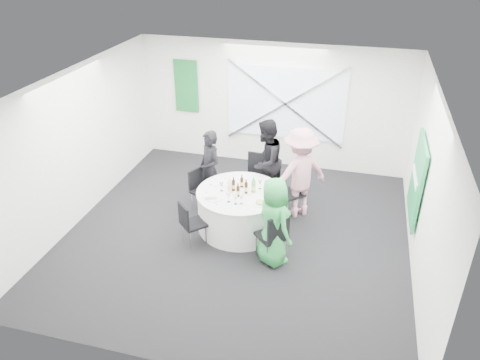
% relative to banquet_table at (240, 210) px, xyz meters
% --- Properties ---
extents(floor, '(6.00, 6.00, 0.00)m').
position_rel_banquet_table_xyz_m(floor, '(0.00, -0.20, -0.38)').
color(floor, black).
rests_on(floor, ground).
extents(ceiling, '(6.00, 6.00, 0.00)m').
position_rel_banquet_table_xyz_m(ceiling, '(0.00, -0.20, 2.42)').
color(ceiling, white).
rests_on(ceiling, wall_back).
extents(wall_back, '(6.00, 0.00, 6.00)m').
position_rel_banquet_table_xyz_m(wall_back, '(0.00, 2.80, 1.02)').
color(wall_back, silver).
rests_on(wall_back, floor).
extents(wall_front, '(6.00, 0.00, 6.00)m').
position_rel_banquet_table_xyz_m(wall_front, '(0.00, -3.20, 1.02)').
color(wall_front, silver).
rests_on(wall_front, floor).
extents(wall_left, '(0.00, 6.00, 6.00)m').
position_rel_banquet_table_xyz_m(wall_left, '(-3.00, -0.20, 1.02)').
color(wall_left, silver).
rests_on(wall_left, floor).
extents(wall_right, '(0.00, 6.00, 6.00)m').
position_rel_banquet_table_xyz_m(wall_right, '(3.00, -0.20, 1.02)').
color(wall_right, silver).
rests_on(wall_right, floor).
extents(window_panel, '(2.60, 0.03, 1.60)m').
position_rel_banquet_table_xyz_m(window_panel, '(0.30, 2.76, 1.12)').
color(window_panel, silver).
rests_on(window_panel, wall_back).
extents(window_brace_a, '(2.63, 0.05, 1.84)m').
position_rel_banquet_table_xyz_m(window_brace_a, '(0.30, 2.72, 1.12)').
color(window_brace_a, silver).
rests_on(window_brace_a, window_panel).
extents(window_brace_b, '(2.63, 0.05, 1.84)m').
position_rel_banquet_table_xyz_m(window_brace_b, '(0.30, 2.72, 1.12)').
color(window_brace_b, silver).
rests_on(window_brace_b, window_panel).
extents(green_banner, '(0.55, 0.04, 1.20)m').
position_rel_banquet_table_xyz_m(green_banner, '(-2.00, 2.75, 1.32)').
color(green_banner, '#146626').
rests_on(green_banner, wall_back).
extents(green_sign, '(0.05, 1.20, 1.40)m').
position_rel_banquet_table_xyz_m(green_sign, '(2.94, 0.40, 0.82)').
color(green_sign, '#198E45').
rests_on(green_sign, wall_right).
extents(banquet_table, '(1.56, 1.56, 0.76)m').
position_rel_banquet_table_xyz_m(banquet_table, '(0.00, 0.00, 0.00)').
color(banquet_table, silver).
rests_on(banquet_table, floor).
extents(chair_back, '(0.48, 0.49, 1.01)m').
position_rel_banquet_table_xyz_m(chair_back, '(0.07, 1.03, 0.21)').
color(chair_back, black).
rests_on(chair_back, floor).
extents(chair_back_left, '(0.51, 0.50, 0.83)m').
position_rel_banquet_table_xyz_m(chair_back_left, '(-0.93, 0.46, 0.10)').
color(chair_back_left, black).
rests_on(chair_back_left, floor).
extents(chair_back_right, '(0.59, 0.59, 0.91)m').
position_rel_banquet_table_xyz_m(chair_back_right, '(0.88, 0.78, 0.15)').
color(chair_back_right, black).
rests_on(chair_back_right, floor).
extents(chair_front_right, '(0.60, 0.60, 0.93)m').
position_rel_banquet_table_xyz_m(chair_front_right, '(0.79, -0.81, 0.17)').
color(chair_front_right, black).
rests_on(chair_front_right, floor).
extents(chair_front_left, '(0.53, 0.53, 0.83)m').
position_rel_banquet_table_xyz_m(chair_front_left, '(-0.70, -0.73, 0.10)').
color(chair_front_left, black).
rests_on(chair_front_left, floor).
extents(person_man_back_left, '(0.67, 0.65, 1.54)m').
position_rel_banquet_table_xyz_m(person_man_back_left, '(-0.79, 0.69, 0.39)').
color(person_man_back_left, black).
rests_on(person_man_back_left, floor).
extents(person_man_back, '(0.61, 0.91, 1.72)m').
position_rel_banquet_table_xyz_m(person_man_back, '(0.22, 1.11, 0.48)').
color(person_man_back, black).
rests_on(person_man_back, floor).
extents(person_woman_pink, '(1.22, 1.12, 1.76)m').
position_rel_banquet_table_xyz_m(person_woman_pink, '(0.94, 0.75, 0.50)').
color(person_woman_pink, '#CB8395').
rests_on(person_woman_pink, floor).
extents(person_woman_green, '(0.87, 0.88, 1.53)m').
position_rel_banquet_table_xyz_m(person_woman_green, '(0.77, -0.79, 0.39)').
color(person_woman_green, green).
rests_on(person_woman_green, floor).
extents(plate_back, '(0.29, 0.29, 0.01)m').
position_rel_banquet_table_xyz_m(plate_back, '(-0.10, 0.58, 0.39)').
color(plate_back, white).
rests_on(plate_back, banquet_table).
extents(plate_back_left, '(0.28, 0.28, 0.01)m').
position_rel_banquet_table_xyz_m(plate_back_left, '(-0.47, 0.22, 0.39)').
color(plate_back_left, white).
rests_on(plate_back_left, banquet_table).
extents(plate_back_right, '(0.24, 0.24, 0.04)m').
position_rel_banquet_table_xyz_m(plate_back_right, '(0.49, 0.36, 0.40)').
color(plate_back_right, white).
rests_on(plate_back_right, banquet_table).
extents(plate_front_right, '(0.26, 0.26, 0.04)m').
position_rel_banquet_table_xyz_m(plate_front_right, '(0.44, -0.30, 0.40)').
color(plate_front_right, white).
rests_on(plate_front_right, banquet_table).
extents(plate_front_left, '(0.26, 0.26, 0.01)m').
position_rel_banquet_table_xyz_m(plate_front_left, '(-0.37, -0.34, 0.39)').
color(plate_front_left, white).
rests_on(plate_front_left, banquet_table).
extents(napkin, '(0.23, 0.19, 0.06)m').
position_rel_banquet_table_xyz_m(napkin, '(-0.43, -0.35, 0.42)').
color(napkin, silver).
rests_on(napkin, plate_front_left).
extents(beer_bottle_a, '(0.06, 0.06, 0.27)m').
position_rel_banquet_table_xyz_m(beer_bottle_a, '(-0.12, 0.02, 0.48)').
color(beer_bottle_a, '#371E0A').
rests_on(beer_bottle_a, banquet_table).
extents(beer_bottle_b, '(0.06, 0.06, 0.24)m').
position_rel_banquet_table_xyz_m(beer_bottle_b, '(-0.01, 0.18, 0.47)').
color(beer_bottle_b, '#371E0A').
rests_on(beer_bottle_b, banquet_table).
extents(beer_bottle_c, '(0.06, 0.06, 0.27)m').
position_rel_banquet_table_xyz_m(beer_bottle_c, '(0.11, -0.01, 0.48)').
color(beer_bottle_c, '#371E0A').
rests_on(beer_bottle_c, banquet_table).
extents(beer_bottle_d, '(0.06, 0.06, 0.26)m').
position_rel_banquet_table_xyz_m(beer_bottle_d, '(0.01, -0.16, 0.48)').
color(beer_bottle_d, '#371E0A').
rests_on(beer_bottle_d, banquet_table).
extents(green_water_bottle, '(0.08, 0.08, 0.29)m').
position_rel_banquet_table_xyz_m(green_water_bottle, '(0.23, 0.06, 0.49)').
color(green_water_bottle, green).
rests_on(green_water_bottle, banquet_table).
extents(clear_water_bottle, '(0.08, 0.08, 0.28)m').
position_rel_banquet_table_xyz_m(clear_water_bottle, '(-0.18, -0.04, 0.49)').
color(clear_water_bottle, white).
rests_on(clear_water_bottle, banquet_table).
extents(wine_glass_a, '(0.07, 0.07, 0.17)m').
position_rel_banquet_table_xyz_m(wine_glass_a, '(-0.10, -0.38, 0.50)').
color(wine_glass_a, white).
rests_on(wine_glass_a, banquet_table).
extents(wine_glass_b, '(0.07, 0.07, 0.17)m').
position_rel_banquet_table_xyz_m(wine_glass_b, '(0.03, -0.42, 0.50)').
color(wine_glass_b, white).
rests_on(wine_glass_b, banquet_table).
extents(wine_glass_c, '(0.07, 0.07, 0.17)m').
position_rel_banquet_table_xyz_m(wine_glass_c, '(-0.33, -0.05, 0.50)').
color(wine_glass_c, white).
rests_on(wine_glass_c, banquet_table).
extents(wine_glass_d, '(0.07, 0.07, 0.17)m').
position_rel_banquet_table_xyz_m(wine_glass_d, '(0.13, -0.39, 0.50)').
color(wine_glass_d, white).
rests_on(wine_glass_d, banquet_table).
extents(wine_glass_e, '(0.07, 0.07, 0.17)m').
position_rel_banquet_table_xyz_m(wine_glass_e, '(0.32, 0.20, 0.50)').
color(wine_glass_e, white).
rests_on(wine_glass_e, banquet_table).
extents(fork_a, '(0.10, 0.13, 0.01)m').
position_rel_banquet_table_xyz_m(fork_a, '(-0.36, 0.45, 0.38)').
color(fork_a, silver).
rests_on(fork_a, banquet_table).
extents(knife_a, '(0.09, 0.14, 0.01)m').
position_rel_banquet_table_xyz_m(knife_a, '(-0.56, 0.14, 0.38)').
color(knife_a, silver).
rests_on(knife_a, banquet_table).
extents(fork_b, '(0.12, 0.12, 0.01)m').
position_rel_banquet_table_xyz_m(fork_b, '(0.27, -0.51, 0.38)').
color(fork_b, silver).
rests_on(fork_b, banquet_table).
extents(knife_b, '(0.10, 0.13, 0.01)m').
position_rel_banquet_table_xyz_m(knife_b, '(0.54, -0.20, 0.38)').
color(knife_b, silver).
rests_on(knife_b, banquet_table).
extents(fork_c, '(0.11, 0.12, 0.01)m').
position_rel_banquet_table_xyz_m(fork_c, '(-0.53, -0.23, 0.38)').
color(fork_c, silver).
rests_on(fork_c, banquet_table).
extents(knife_c, '(0.11, 0.12, 0.01)m').
position_rel_banquet_table_xyz_m(knife_c, '(-0.30, -0.49, 0.38)').
color(knife_c, silver).
rests_on(knife_c, banquet_table).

